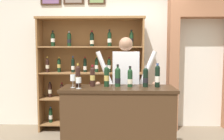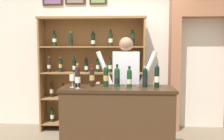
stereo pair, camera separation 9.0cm
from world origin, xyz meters
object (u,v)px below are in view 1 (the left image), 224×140
object	(u,v)px
tasting_bottle_vin_santo	(78,76)
tasting_bottle_chianti	(157,76)
tasting_bottle_brunello	(107,76)
wine_glass_right	(79,81)
tasting_bottle_bianco	(118,77)
wine_glass_center	(73,78)
wine_shelf	(91,71)
tasting_bottle_grappa	(146,77)
tasting_counter	(118,124)
shopkeeper	(126,80)
tasting_bottle_prosecco	(93,76)
tasting_bottle_rosso	(130,78)

from	to	relation	value
tasting_bottle_vin_santo	tasting_bottle_chianti	xyz separation A→B (m)	(1.08, -0.03, 0.01)
tasting_bottle_brunello	wine_glass_right	bearing A→B (deg)	-152.93
tasting_bottle_bianco	wine_glass_center	xyz separation A→B (m)	(-0.59, -0.12, -0.01)
wine_shelf	tasting_bottle_grappa	distance (m)	1.51
tasting_bottle_vin_santo	tasting_bottle_grappa	world-z (taller)	tasting_bottle_vin_santo
wine_shelf	tasting_bottle_chianti	size ratio (longest dim) A/B	6.57
tasting_bottle_brunello	tasting_bottle_bianco	size ratio (longest dim) A/B	0.97
wine_glass_center	tasting_bottle_bianco	bearing A→B (deg)	11.15
tasting_bottle_grappa	wine_glass_center	xyz separation A→B (m)	(-0.97, -0.09, -0.01)
wine_shelf	wine_glass_right	bearing A→B (deg)	-90.19
tasting_counter	tasting_bottle_brunello	size ratio (longest dim) A/B	5.14
tasting_bottle_vin_santo	wine_glass_right	distance (m)	0.18
tasting_counter	tasting_bottle_brunello	distance (m)	0.67
wine_glass_center	tasting_bottle_vin_santo	bearing A→B (deg)	63.78
wine_shelf	tasting_bottle_bianco	size ratio (longest dim) A/B	6.92
wine_shelf	shopkeeper	world-z (taller)	wine_shelf
tasting_bottle_prosecco	tasting_bottle_chianti	xyz separation A→B (m)	(0.88, -0.04, 0.01)
wine_shelf	tasting_bottle_rosso	size ratio (longest dim) A/B	7.45
shopkeeper	tasting_bottle_prosecco	distance (m)	0.66
tasting_bottle_bianco	tasting_bottle_chianti	xyz separation A→B (m)	(0.53, -0.04, 0.02)
tasting_bottle_brunello	tasting_bottle_grappa	size ratio (longest dim) A/B	1.04
wine_shelf	shopkeeper	size ratio (longest dim) A/B	1.23
tasting_bottle_prosecco	tasting_bottle_rosso	size ratio (longest dim) A/B	1.06
wine_shelf	tasting_bottle_chianti	bearing A→B (deg)	-50.09
tasting_bottle_bianco	tasting_bottle_prosecco	bearing A→B (deg)	179.92
wine_glass_right	tasting_bottle_bianco	bearing A→B (deg)	20.28
tasting_bottle_bianco	tasting_bottle_rosso	world-z (taller)	tasting_bottle_bianco
tasting_counter	tasting_bottle_vin_santo	world-z (taller)	tasting_bottle_vin_santo
tasting_bottle_rosso	tasting_bottle_chianti	distance (m)	0.37
tasting_bottle_rosso	wine_glass_center	distance (m)	0.77
tasting_bottle_chianti	wine_glass_center	world-z (taller)	tasting_bottle_chianti
tasting_bottle_brunello	tasting_counter	bearing A→B (deg)	-22.11
wine_shelf	tasting_bottle_brunello	world-z (taller)	wine_shelf
tasting_bottle_vin_santo	tasting_bottle_grappa	bearing A→B (deg)	-1.13
tasting_bottle_rosso	tasting_bottle_grappa	bearing A→B (deg)	-0.57
shopkeeper	tasting_bottle_vin_santo	bearing A→B (deg)	-145.40
wine_glass_right	wine_glass_center	world-z (taller)	wine_glass_center
tasting_bottle_rosso	wine_shelf	bearing A→B (deg)	118.56
wine_shelf	tasting_bottle_brunello	bearing A→B (deg)	-73.82
tasting_counter	wine_glass_center	bearing A→B (deg)	-175.52
tasting_bottle_rosso	wine_glass_center	bearing A→B (deg)	-173.34
tasting_bottle_bianco	wine_glass_center	distance (m)	0.61
tasting_counter	tasting_bottle_chianti	size ratio (longest dim) A/B	4.72
wine_shelf	tasting_counter	distance (m)	1.49
tasting_bottle_rosso	tasting_bottle_chianti	size ratio (longest dim) A/B	0.88
tasting_counter	shopkeeper	world-z (taller)	shopkeeper
tasting_bottle_brunello	wine_glass_right	xyz separation A→B (m)	(-0.35, -0.18, -0.04)
shopkeeper	tasting_bottle_rosso	bearing A→B (deg)	-84.74
tasting_bottle_vin_santo	tasting_bottle_brunello	bearing A→B (deg)	0.93
shopkeeper	tasting_bottle_brunello	bearing A→B (deg)	-121.24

